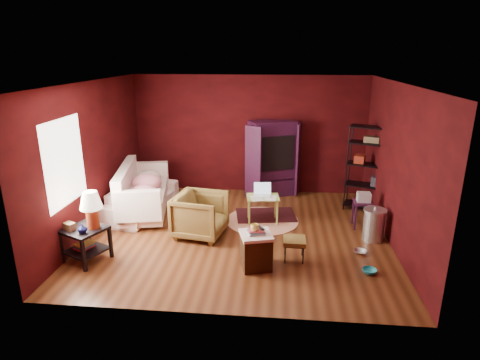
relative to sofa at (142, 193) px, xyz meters
The scene contains 18 objects.
room 2.53m from the sofa, 23.02° to the right, with size 5.54×5.04×2.84m.
sofa is the anchor object (origin of this frame).
armchair 1.81m from the sofa, 35.60° to the right, with size 0.87×0.82×0.90m, color black.
pet_bowl_steel 4.59m from the sofa, 19.01° to the right, with size 0.22×0.05×0.22m, color silver.
pet_bowl_turquoise 4.86m from the sofa, 26.25° to the right, with size 0.22×0.07×0.22m, color #29B1C3.
vase 2.35m from the sofa, 93.85° to the right, with size 0.15×0.16×0.15m, color #0D1043.
mug 3.35m from the sofa, 40.12° to the right, with size 0.13×0.10×0.13m, color #F6ED78.
side_table 2.17m from the sofa, 93.82° to the right, with size 0.80×0.80×1.19m.
sofa_cushions 0.07m from the sofa, 78.07° to the right, with size 1.32×2.36×0.94m.
hamper 3.34m from the sofa, 39.50° to the right, with size 0.59×0.59×0.67m.
footstool 3.66m from the sofa, 29.57° to the right, with size 0.37×0.37×0.37m.
rug_round 2.64m from the sofa, ahead, with size 1.92×1.92×0.01m.
rug_oriental 2.68m from the sofa, ahead, with size 1.34×1.00×0.01m.
laptop_desk 2.62m from the sofa, ahead, with size 0.68×0.56×0.79m.
tv_armoire 3.10m from the sofa, 26.19° to the left, with size 1.29×1.07×1.78m.
wire_shelving 4.88m from the sofa, ahead, with size 0.98×0.67×1.84m.
small_stand 4.57m from the sofa, ahead, with size 0.36×0.36×0.71m.
trash_can 4.74m from the sofa, 11.35° to the right, with size 0.54×0.54×0.64m.
Camera 1 is at (0.70, -6.93, 3.30)m, focal length 30.00 mm.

